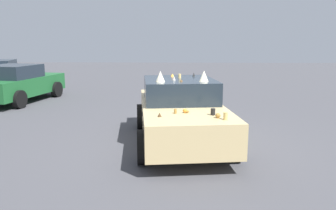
% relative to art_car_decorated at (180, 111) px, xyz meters
% --- Properties ---
extents(ground_plane, '(60.00, 60.00, 0.00)m').
position_rel_art_car_decorated_xyz_m(ground_plane, '(-0.07, -0.01, -0.75)').
color(ground_plane, '#47474C').
extents(art_car_decorated, '(4.58, 2.48, 1.72)m').
position_rel_art_car_decorated_xyz_m(art_car_decorated, '(0.00, 0.00, 0.00)').
color(art_car_decorated, '#D8BC7F').
rests_on(art_car_decorated, ground).
extents(parked_sedan_behind_right, '(4.37, 2.53, 1.47)m').
position_rel_art_car_decorated_xyz_m(parked_sedan_behind_right, '(5.13, 6.45, -0.01)').
color(parked_sedan_behind_right, '#1E602D').
rests_on(parked_sedan_behind_right, ground).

